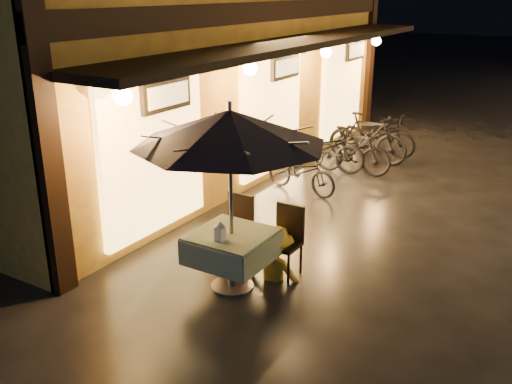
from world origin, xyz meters
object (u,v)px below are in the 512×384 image
Objects in this scene: patio_umbrella at (230,128)px; person_yellow at (275,229)px; cafe_table at (232,247)px; table_lantern at (220,230)px; bicycle_0 at (301,171)px; person_orange at (232,218)px.

patio_umbrella reaches higher than person_yellow.
cafe_table is at bearing 46.08° from person_yellow.
table_lantern is 4.17m from bicycle_0.
patio_umbrella is 1.68× the size of person_orange.
person_yellow is (0.33, 0.80, -0.21)m from table_lantern.
bicycle_0 reaches higher than cafe_table.
cafe_table is 0.62× the size of bicycle_0.
person_yellow is at bearing 176.07° from person_orange.
patio_umbrella is 1.73× the size of person_yellow.
person_orange reaches higher than bicycle_0.
table_lantern is (0.00, -0.25, 0.33)m from cafe_table.
patio_umbrella is 4.27m from bicycle_0.
patio_umbrella is at bearing 90.00° from table_lantern.
person_orange is (-0.34, 0.51, 0.14)m from cafe_table.
table_lantern is 0.89m from person_yellow.
bicycle_0 is (-1.26, 3.24, -0.29)m from person_yellow.
patio_umbrella reaches higher than table_lantern.
patio_umbrella is (0.00, -0.00, 1.56)m from cafe_table.
bicycle_0 is (-0.93, 4.04, -0.50)m from table_lantern.
bicycle_0 is at bearing -82.04° from person_yellow.
person_yellow is at bearing -148.32° from bicycle_0.
bicycle_0 is at bearing 103.85° from cafe_table.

